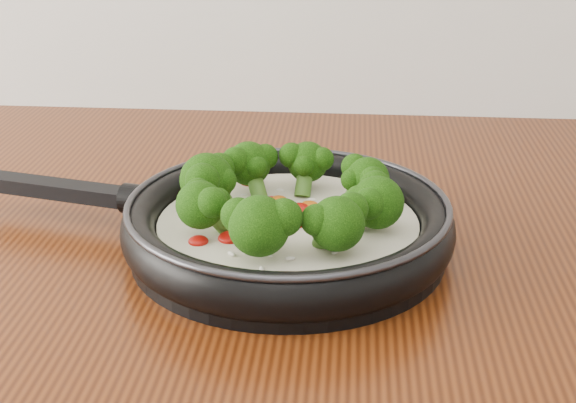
{
  "coord_description": "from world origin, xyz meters",
  "views": [
    {
      "loc": [
        -0.0,
        0.38,
        1.23
      ],
      "look_at": [
        -0.06,
        1.04,
        0.95
      ],
      "focal_mm": 50.45,
      "sensor_mm": 36.0,
      "label": 1
    }
  ],
  "objects": [
    {
      "name": "skillet",
      "position": [
        -0.06,
        1.04,
        0.93
      ],
      "size": [
        0.5,
        0.36,
        0.09
      ],
      "color": "black",
      "rests_on": "counter"
    }
  ]
}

